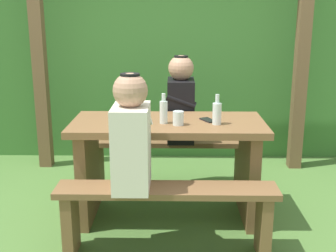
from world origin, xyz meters
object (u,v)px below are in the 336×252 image
(bench_near, at_px, (167,207))
(cell_phone, at_px, (208,120))
(person_black_coat, at_px, (181,102))
(drinking_glass, at_px, (178,118))
(picnic_table, at_px, (168,153))
(bottle_center, at_px, (164,111))
(person_white_shirt, at_px, (131,136))
(bench_far, at_px, (169,154))
(bottle_right, at_px, (217,113))
(bottle_left, at_px, (126,113))

(bench_near, height_order, cell_phone, cell_phone)
(person_black_coat, xyz_separation_m, drinking_glass, (-0.03, -0.63, 0.01))
(drinking_glass, bearing_deg, picnic_table, 124.20)
(drinking_glass, relative_size, bottle_center, 0.46)
(person_white_shirt, bearing_deg, bench_far, 78.31)
(bottle_right, bearing_deg, bench_far, 119.60)
(person_white_shirt, xyz_separation_m, cell_phone, (0.51, 0.54, -0.03))
(bench_far, relative_size, bottle_center, 6.49)
(drinking_glass, distance_m, cell_phone, 0.26)
(bottle_left, bearing_deg, person_black_coat, 58.39)
(person_white_shirt, height_order, cell_phone, person_white_shirt)
(bench_far, bearing_deg, bottle_right, -60.40)
(bottle_center, bearing_deg, cell_phone, 14.08)
(person_black_coat, height_order, bottle_left, person_black_coat)
(bottle_right, bearing_deg, bottle_center, 176.54)
(drinking_glass, bearing_deg, cell_phone, 30.16)
(person_white_shirt, bearing_deg, bottle_left, 100.60)
(bench_far, xyz_separation_m, cell_phone, (0.29, -0.50, 0.43))
(person_white_shirt, height_order, person_black_coat, same)
(bench_near, bearing_deg, picnic_table, 90.00)
(picnic_table, distance_m, bottle_left, 0.46)
(person_white_shirt, relative_size, bottle_right, 3.35)
(picnic_table, xyz_separation_m, bench_near, (0.00, -0.52, -0.18))
(person_black_coat, bearing_deg, bottle_center, -102.51)
(drinking_glass, bearing_deg, bottle_left, -179.02)
(bench_far, xyz_separation_m, bottle_right, (0.34, -0.61, 0.51))
(bottle_left, xyz_separation_m, bottle_center, (0.26, 0.05, -0.00))
(cell_phone, bearing_deg, person_white_shirt, -161.67)
(bench_far, relative_size, drinking_glass, 14.15)
(bottle_right, bearing_deg, bench_near, -128.23)
(bench_near, bearing_deg, bottle_left, 125.54)
(picnic_table, xyz_separation_m, bench_far, (0.00, 0.52, -0.18))
(bench_near, height_order, person_black_coat, person_black_coat)
(bottle_left, xyz_separation_m, bottle_right, (0.64, 0.03, -0.00))
(drinking_glass, relative_size, bottle_right, 0.46)
(person_white_shirt, xyz_separation_m, bottle_left, (-0.08, 0.40, 0.05))
(bottle_center, bearing_deg, bench_near, -86.26)
(bench_far, distance_m, drinking_glass, 0.79)
(bottle_left, xyz_separation_m, cell_phone, (0.58, 0.13, -0.08))
(picnic_table, distance_m, bench_far, 0.55)
(cell_phone, bearing_deg, bottle_left, 164.62)
(bench_far, distance_m, bottle_center, 0.78)
(person_black_coat, height_order, bottle_right, person_black_coat)
(person_black_coat, height_order, drinking_glass, person_black_coat)
(picnic_table, relative_size, bench_far, 1.00)
(bench_near, relative_size, person_white_shirt, 1.95)
(bench_near, height_order, person_white_shirt, person_white_shirt)
(bench_near, relative_size, cell_phone, 10.00)
(bench_far, bearing_deg, bench_near, -90.00)
(bench_near, distance_m, drinking_glass, 0.64)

